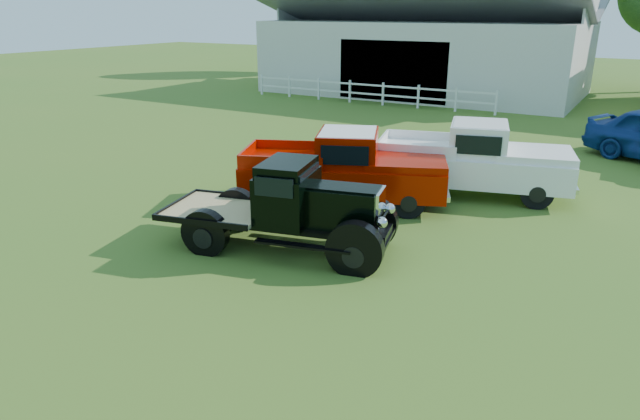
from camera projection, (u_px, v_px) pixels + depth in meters
The scene contains 7 objects.
ground at pixel (280, 277), 11.06m from camera, with size 120.00×120.00×0.00m, color #426A20.
shed_left at pixel (426, 45), 34.57m from camera, with size 18.80×10.20×5.60m, color #B1AC9A, non-canonical shape.
fence_rail at pixel (366, 93), 30.92m from camera, with size 14.20×0.16×1.20m, color white, non-canonical shape.
tree_a at pixel (327, 4), 44.71m from camera, with size 6.30×6.30×10.50m, color #183B16, non-canonical shape.
vintage_flatbed at pixel (284, 206), 12.07m from camera, with size 4.93×1.95×1.95m, color black, non-canonical shape.
red_pickup at pixel (343, 168), 14.88m from camera, with size 5.44×2.09×1.98m, color #A31100, non-canonical shape.
white_pickup at pixel (473, 159), 15.73m from camera, with size 5.37×2.08×1.97m, color white, non-canonical shape.
Camera 1 is at (5.76, -8.20, 4.92)m, focal length 32.00 mm.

